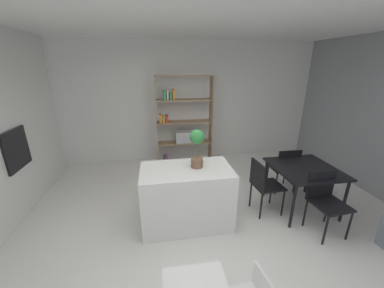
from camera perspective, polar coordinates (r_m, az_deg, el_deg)
name	(u,v)px	position (r m, az deg, el deg)	size (l,w,h in m)	color
ground_plane	(202,231)	(3.53, 2.42, -21.12)	(9.30, 9.30, 0.00)	silver
ceiling_slab	(205,7)	(2.74, 3.40, 31.31)	(6.76, 5.75, 0.06)	white
back_partition	(179,103)	(5.56, -3.28, 10.36)	(6.76, 0.06, 2.83)	silver
built_in_oven	(16,149)	(4.32, -37.97, -1.03)	(0.06, 0.59, 0.61)	black
kitchen_island	(187,196)	(3.43, -1.37, -13.04)	(1.30, 0.75, 0.90)	silver
potted_plant_on_island	(197,145)	(3.14, 1.29, -0.24)	(0.21, 0.21, 0.56)	brown
open_bookshelf	(182,125)	(5.28, -2.64, 4.88)	(1.29, 0.30, 2.07)	#997551
dining_table	(304,172)	(4.06, 26.50, -6.31)	(0.96, 0.99, 0.74)	black
dining_chair_near	(325,197)	(3.76, 30.61, -11.37)	(0.48, 0.48, 0.88)	black
dining_chair_far	(285,166)	(4.51, 22.49, -5.19)	(0.43, 0.41, 0.87)	black
dining_chair_island_side	(263,182)	(3.77, 17.49, -9.25)	(0.47, 0.44, 0.89)	black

